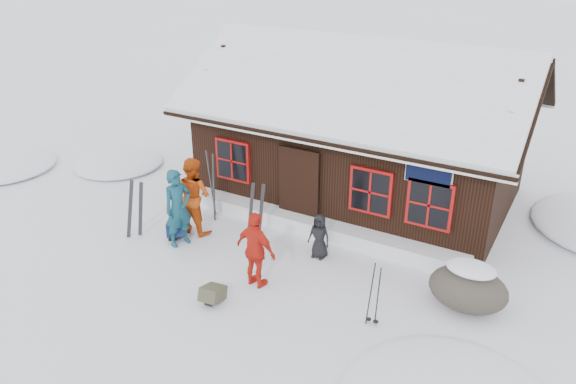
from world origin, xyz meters
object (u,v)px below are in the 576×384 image
Objects in this scene: skier_orange_right at (256,250)px; boulder at (468,288)px; skier_orange_left at (193,195)px; skier_teal at (178,208)px; backpack_blue at (176,232)px; skier_crouched at (319,236)px; ski_pair_left at (135,210)px; ski_poles at (374,296)px; backpack_olive at (213,296)px.

skier_orange_right reaches higher than boulder.
skier_orange_left reaches higher than boulder.
boulder is at bearing -173.67° from skier_orange_left.
skier_teal is 0.71m from skier_orange_left.
skier_orange_right is at bearing -82.83° from skier_teal.
backpack_blue is (-2.82, 0.74, -0.70)m from skier_orange_right.
boulder is (3.43, -0.25, -0.08)m from skier_crouched.
backpack_blue is at bearing -1.53° from ski_pair_left.
ski_poles is at bearing 171.37° from skier_orange_left.
skier_teal is 1.39× the size of ski_poles.
skier_orange_left reaches higher than skier_crouched.
boulder is (4.06, 1.43, -0.40)m from skier_orange_right.
skier_orange_left is 2.92m from skier_orange_right.
skier_orange_right reaches higher than backpack_olive.
ski_pair_left reaches higher than boulder.
skier_orange_left is at bearing 28.28° from skier_teal.
backpack_blue is (0.85, 0.42, -0.57)m from ski_pair_left.
backpack_olive is (-4.51, -2.38, -0.32)m from boulder.
backpack_blue is (-3.46, -0.94, -0.38)m from skier_crouched.
skier_teal reaches higher than ski_poles.
boulder is at bearing -33.87° from backpack_blue.
skier_teal is 6.66m from boulder.
skier_orange_left reaches higher than backpack_olive.
skier_crouched is 1.87× the size of backpack_blue.
backpack_blue is at bearing 74.81° from skier_orange_left.
skier_teal is 3.30× the size of backpack_blue.
skier_crouched is at bearing -101.92° from skier_orange_right.
boulder is 1.13× the size of ski_poles.
ski_poles is at bearing 10.48° from backpack_olive.
skier_crouched reaches higher than backpack_blue.
ski_pair_left is 6.31m from ski_poles.
ski_pair_left is at bearing 166.77° from backpack_blue.
skier_orange_right is 3.00m from backpack_blue.
ski_poles is 3.26m from backpack_olive.
boulder is 2.03m from ski_poles.
ski_poles reaches higher than backpack_olive.
skier_teal is 1.77× the size of skier_crouched.
backpack_blue is 1.13× the size of backpack_olive.
ski_pair_left reaches higher than backpack_olive.
backpack_blue is (-0.19, -0.53, -0.82)m from skier_orange_left.
ski_pair_left is 1.11m from backpack_blue.
skier_crouched is at bearing 61.01° from backpack_olive.
ski_poles is at bearing -38.67° from skier_crouched.
skier_crouched is 0.70× the size of ski_pair_left.
boulder reaches higher than backpack_olive.
boulder is at bearing 45.01° from ski_poles.
backpack_olive is at bearing -110.96° from skier_crouched.
skier_orange_left reaches higher than skier_orange_right.
ski_pair_left is 1.13× the size of ski_poles.
skier_orange_left is 1.26× the size of boulder.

